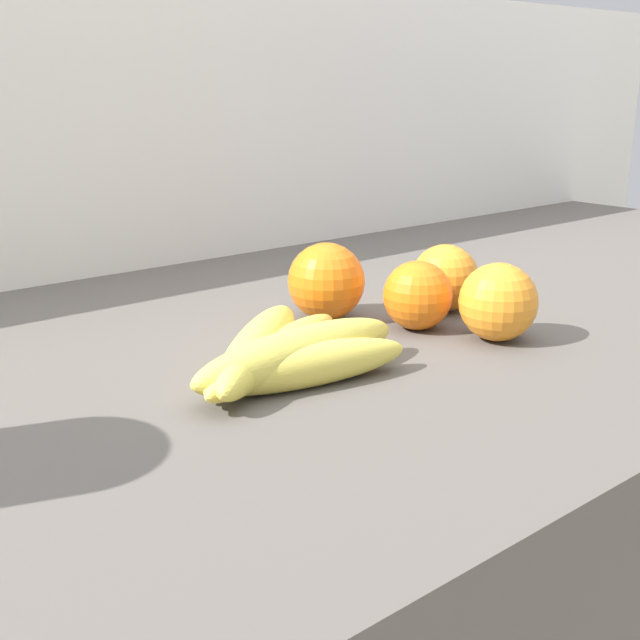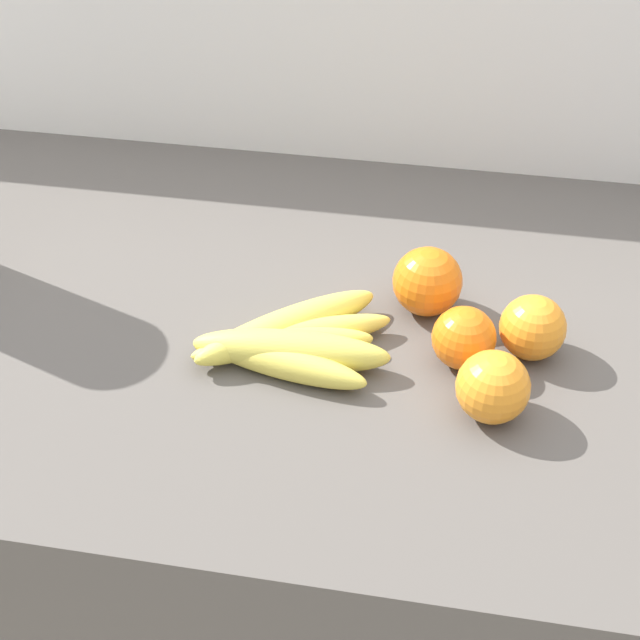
{
  "view_description": "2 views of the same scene",
  "coord_description": "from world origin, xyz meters",
  "px_view_note": "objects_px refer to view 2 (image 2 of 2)",
  "views": [
    {
      "loc": [
        -0.49,
        -0.55,
        1.17
      ],
      "look_at": [
        -0.09,
        -0.07,
        0.99
      ],
      "focal_mm": 45.48,
      "sensor_mm": 36.0,
      "label": 1
    },
    {
      "loc": [
        0.02,
        -0.75,
        1.57
      ],
      "look_at": [
        -0.1,
        -0.06,
        0.99
      ],
      "focal_mm": 50.72,
      "sensor_mm": 36.0,
      "label": 2
    }
  ],
  "objects_px": {
    "orange_far_right": "(533,328)",
    "orange_front": "(430,282)",
    "banana_bunch": "(288,343)",
    "orange_center": "(464,338)",
    "orange_back_right": "(493,387)"
  },
  "relations": [
    {
      "from": "orange_center",
      "to": "orange_front",
      "type": "xyz_separation_m",
      "value": [
        -0.04,
        0.08,
        0.01
      ]
    },
    {
      "from": "orange_far_right",
      "to": "orange_front",
      "type": "height_order",
      "value": "orange_front"
    },
    {
      "from": "orange_center",
      "to": "orange_back_right",
      "type": "distance_m",
      "value": 0.08
    },
    {
      "from": "orange_far_right",
      "to": "orange_center",
      "type": "distance_m",
      "value": 0.07
    },
    {
      "from": "orange_far_right",
      "to": "orange_back_right",
      "type": "xyz_separation_m",
      "value": [
        -0.04,
        -0.1,
        0.0
      ]
    },
    {
      "from": "banana_bunch",
      "to": "orange_front",
      "type": "relative_size",
      "value": 2.75
    },
    {
      "from": "orange_far_right",
      "to": "orange_center",
      "type": "xyz_separation_m",
      "value": [
        -0.07,
        -0.03,
        -0.0
      ]
    },
    {
      "from": "orange_far_right",
      "to": "orange_center",
      "type": "relative_size",
      "value": 1.04
    },
    {
      "from": "orange_front",
      "to": "orange_back_right",
      "type": "bearing_deg",
      "value": -64.73
    },
    {
      "from": "orange_far_right",
      "to": "orange_front",
      "type": "xyz_separation_m",
      "value": [
        -0.11,
        0.05,
        0.0
      ]
    },
    {
      "from": "orange_center",
      "to": "orange_front",
      "type": "distance_m",
      "value": 0.09
    },
    {
      "from": "banana_bunch",
      "to": "orange_far_right",
      "type": "relative_size",
      "value": 3.06
    },
    {
      "from": "orange_far_right",
      "to": "orange_center",
      "type": "height_order",
      "value": "orange_far_right"
    },
    {
      "from": "banana_bunch",
      "to": "orange_back_right",
      "type": "relative_size",
      "value": 2.94
    },
    {
      "from": "banana_bunch",
      "to": "orange_back_right",
      "type": "distance_m",
      "value": 0.21
    }
  ]
}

